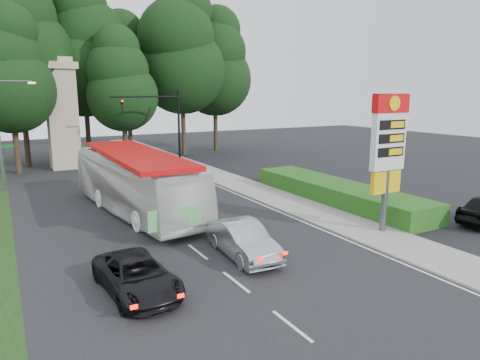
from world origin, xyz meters
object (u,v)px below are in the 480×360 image
gas_station_pylon (388,144)px  traffic_signal_mast (165,119)px  monument (62,113)px  transit_bus (136,183)px  suv_charcoal (137,275)px  sedan_silver (243,240)px  streetlight_signs (2,129)px

gas_station_pylon → traffic_signal_mast: traffic_signal_mast is taller
traffic_signal_mast → monument: (-7.68, 6.00, 0.43)m
transit_bus → suv_charcoal: transit_bus is taller
gas_station_pylon → monument: size_ratio=0.68×
monument → suv_charcoal: monument is taller
transit_bus → sedan_silver: size_ratio=2.83×
streetlight_signs → sedan_silver: streetlight_signs is taller
streetlight_signs → gas_station_pylon: bearing=-51.0°
traffic_signal_mast → suv_charcoal: bearing=-112.0°
gas_station_pylon → transit_bus: bearing=135.4°
streetlight_signs → sedan_silver: size_ratio=1.76×
traffic_signal_mast → suv_charcoal: 24.60m
traffic_signal_mast → transit_bus: 14.17m
gas_station_pylon → sedan_silver: gas_station_pylon is taller
streetlight_signs → suv_charcoal: 21.18m
traffic_signal_mast → streetlight_signs: size_ratio=0.90×
gas_station_pylon → traffic_signal_mast: (-3.52, 22.00, 0.22)m
sedan_silver → monument: bearing=100.7°
streetlight_signs → monument: monument is taller
monument → sedan_silver: (3.50, -27.39, -4.36)m
streetlight_signs → transit_bus: 12.55m
monument → suv_charcoal: bearing=-92.8°
gas_station_pylon → suv_charcoal: bearing=-177.7°
streetlight_signs → monument: (4.99, 7.99, 0.67)m
streetlight_signs → transit_bus: size_ratio=0.62×
monument → sedan_silver: size_ratio=2.21×
gas_station_pylon → transit_bus: gas_station_pylon is taller
sedan_silver → suv_charcoal: sedan_silver is taller
transit_bus → sedan_silver: bearing=-83.9°
traffic_signal_mast → monument: 9.76m
streetlight_signs → traffic_signal_mast: bearing=8.9°
gas_station_pylon → sedan_silver: bearing=175.4°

